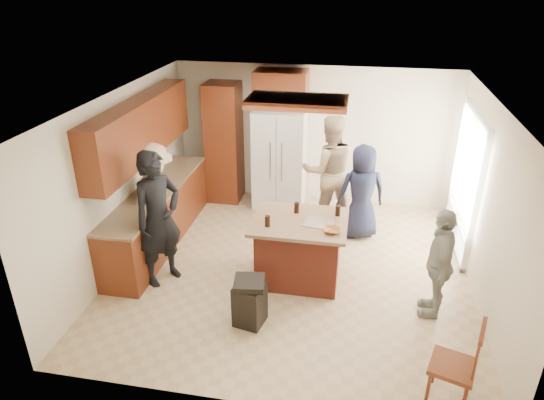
% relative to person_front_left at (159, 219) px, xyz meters
% --- Properties ---
extents(person_front_left, '(0.81, 0.87, 1.92)m').
position_rel_person_front_left_xyz_m(person_front_left, '(0.00, 0.00, 0.00)').
color(person_front_left, black).
rests_on(person_front_left, ground).
extents(person_behind_left, '(1.05, 0.81, 1.90)m').
position_rel_person_front_left_xyz_m(person_behind_left, '(2.11, 2.16, -0.01)').
color(person_behind_left, tan).
rests_on(person_behind_left, ground).
extents(person_behind_right, '(0.87, 0.69, 1.56)m').
position_rel_person_front_left_xyz_m(person_behind_right, '(2.67, 1.77, -0.18)').
color(person_behind_right, '#191D33').
rests_on(person_behind_right, ground).
extents(person_side_right, '(0.51, 0.89, 1.47)m').
position_rel_person_front_left_xyz_m(person_side_right, '(3.64, -0.07, -0.22)').
color(person_side_right, '#9B9C93').
rests_on(person_side_right, ground).
extents(person_counter, '(0.56, 1.13, 1.72)m').
position_rel_person_front_left_xyz_m(person_counter, '(-0.38, 0.79, -0.10)').
color(person_counter, tan).
rests_on(person_counter, ground).
extents(left_cabinetry, '(0.64, 3.00, 2.30)m').
position_rel_person_front_left_xyz_m(left_cabinetry, '(-0.50, 0.97, -0.00)').
color(left_cabinetry, maroon).
rests_on(left_cabinetry, ground).
extents(back_wall_units, '(1.80, 0.60, 2.45)m').
position_rel_person_front_left_xyz_m(back_wall_units, '(0.41, 2.77, 0.42)').
color(back_wall_units, maroon).
rests_on(back_wall_units, ground).
extents(refrigerator, '(0.90, 0.76, 1.80)m').
position_rel_person_front_left_xyz_m(refrigerator, '(1.19, 2.69, -0.06)').
color(refrigerator, white).
rests_on(refrigerator, ground).
extents(kitchen_island, '(1.28, 1.03, 0.93)m').
position_rel_person_front_left_xyz_m(kitchen_island, '(1.86, 0.36, -0.49)').
color(kitchen_island, maroon).
rests_on(kitchen_island, ground).
extents(island_items, '(0.99, 0.63, 0.15)m').
position_rel_person_front_left_xyz_m(island_items, '(2.11, 0.28, 0.01)').
color(island_items, silver).
rests_on(island_items, kitchen_island).
extents(trash_bin, '(0.41, 0.41, 0.63)m').
position_rel_person_front_left_xyz_m(trash_bin, '(1.40, -0.70, -0.64)').
color(trash_bin, black).
rests_on(trash_bin, ground).
extents(spindle_chair, '(0.53, 0.53, 0.99)m').
position_rel_person_front_left_xyz_m(spindle_chair, '(3.66, -1.51, -0.51)').
color(spindle_chair, maroon).
rests_on(spindle_chair, ground).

